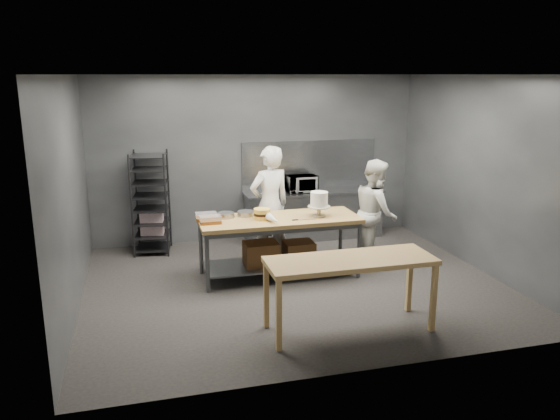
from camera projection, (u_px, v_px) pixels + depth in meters
name	position (u px, v px, depth m)	size (l,w,h in m)	color
ground	(295.00, 284.00, 8.03)	(6.00, 6.00, 0.00)	black
back_wall	(257.00, 158.00, 10.01)	(6.00, 0.04, 3.00)	#4C4F54
work_table	(278.00, 240.00, 8.23)	(2.40, 0.90, 0.92)	olive
near_counter	(350.00, 265.00, 6.42)	(2.00, 0.70, 0.90)	olive
back_counter	(314.00, 214.00, 10.21)	(2.60, 0.60, 0.90)	slate
splashback_panel	(309.00, 164.00, 10.28)	(2.60, 0.02, 0.90)	slate
speed_rack	(151.00, 204.00, 9.31)	(0.69, 0.73, 1.75)	black
chef_behind	(270.00, 205.00, 8.77)	(0.70, 0.46, 1.92)	silver
chef_right	(376.00, 212.00, 8.75)	(0.83, 0.65, 1.71)	silver
microwave	(302.00, 184.00, 10.01)	(0.54, 0.37, 0.30)	black
frosted_cake_stand	(319.00, 201.00, 8.17)	(0.34, 0.34, 0.38)	#B8AF93
layer_cake	(262.00, 214.00, 8.04)	(0.25, 0.25, 0.16)	#EDD24B
cake_pans	(237.00, 214.00, 8.20)	(0.56, 0.26, 0.07)	gray
piping_bag	(273.00, 219.00, 7.83)	(0.12, 0.12, 0.38)	silver
offset_spatula	(301.00, 220.00, 8.02)	(0.36, 0.02, 0.02)	slate
pastry_clamshells	(208.00, 218.00, 7.91)	(0.34, 0.40, 0.11)	#974A1E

